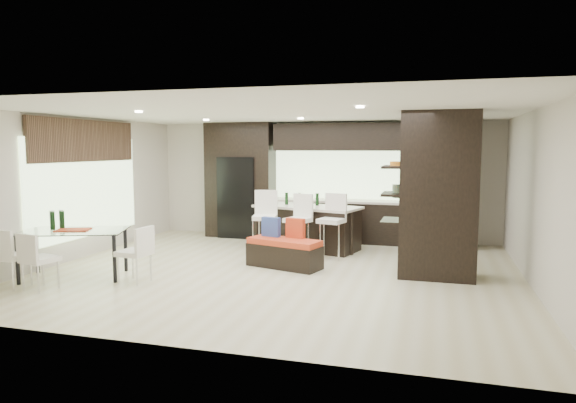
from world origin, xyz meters
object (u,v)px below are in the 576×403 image
(stool_left, at_px, (265,229))
(chair_far, at_px, (12,260))
(dining_table, at_px, (74,254))
(kitchen_island, at_px, (307,227))
(bench, at_px, (284,253))
(floor_vase, at_px, (418,236))
(chair_near, at_px, (40,263))
(chair_end, at_px, (134,257))
(stool_right, at_px, (331,232))
(stool_mid, at_px, (298,231))

(stool_left, height_order, chair_far, stool_left)
(stool_left, height_order, dining_table, stool_left)
(kitchen_island, xyz_separation_m, stool_left, (-0.67, -0.79, 0.06))
(kitchen_island, distance_m, bench, 1.77)
(floor_vase, bearing_deg, chair_near, -155.05)
(chair_end, bearing_deg, dining_table, 95.88)
(stool_left, distance_m, stool_right, 1.34)
(stool_mid, bearing_deg, dining_table, -120.93)
(floor_vase, distance_m, chair_end, 4.62)
(chair_near, bearing_deg, stool_left, 65.77)
(bench, bearing_deg, dining_table, -135.72)
(stool_mid, distance_m, chair_near, 4.56)
(chair_far, height_order, chair_end, chair_far)
(stool_left, bearing_deg, kitchen_island, 38.85)
(chair_near, relative_size, chair_far, 0.95)
(chair_near, bearing_deg, dining_table, 101.49)
(kitchen_island, xyz_separation_m, chair_end, (-1.96, -3.39, -0.04))
(dining_table, bearing_deg, chair_far, -144.31)
(stool_right, bearing_deg, dining_table, -130.44)
(chair_far, relative_size, chair_end, 1.02)
(chair_near, bearing_deg, chair_end, 45.57)
(stool_right, relative_size, chair_near, 1.24)
(stool_mid, relative_size, floor_vase, 0.75)
(dining_table, relative_size, chair_end, 1.97)
(kitchen_island, bearing_deg, chair_near, -111.75)
(kitchen_island, relative_size, chair_far, 2.58)
(stool_right, distance_m, chair_near, 5.03)
(kitchen_island, height_order, chair_far, kitchen_island)
(chair_near, bearing_deg, floor_vase, 36.43)
(floor_vase, xyz_separation_m, dining_table, (-5.39, -1.75, -0.26))
(stool_left, height_order, stool_right, stool_left)
(stool_left, relative_size, dining_table, 0.63)
(stool_right, bearing_deg, chair_near, -123.37)
(kitchen_island, height_order, chair_end, kitchen_island)
(bench, distance_m, chair_near, 3.91)
(stool_right, distance_m, bench, 1.20)
(bench, xyz_separation_m, chair_end, (-1.98, -1.63, 0.16))
(stool_mid, bearing_deg, chair_far, -117.95)
(kitchen_island, bearing_deg, stool_right, -34.90)
(stool_left, relative_size, chair_end, 1.24)
(floor_vase, bearing_deg, bench, -177.02)
(chair_end, bearing_deg, bench, -44.60)
(stool_mid, xyz_separation_m, chair_end, (-1.96, -2.61, -0.08))
(bench, bearing_deg, floor_vase, 19.46)
(kitchen_island, bearing_deg, stool_mid, -75.16)
(kitchen_island, distance_m, dining_table, 4.58)
(dining_table, height_order, chair_end, chair_end)
(dining_table, relative_size, chair_far, 1.92)
(kitchen_island, xyz_separation_m, floor_vase, (2.31, -1.64, 0.20))
(kitchen_island, distance_m, stool_mid, 0.79)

